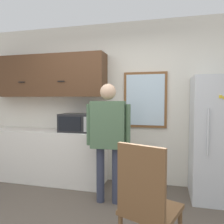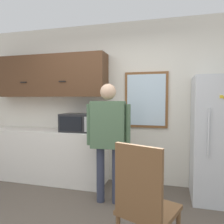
% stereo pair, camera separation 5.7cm
% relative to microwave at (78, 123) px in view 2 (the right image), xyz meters
% --- Properties ---
extents(back_wall, '(6.00, 0.06, 2.70)m').
position_rel_microwave_xyz_m(back_wall, '(0.52, 0.33, 0.32)').
color(back_wall, silver).
rests_on(back_wall, ground_plane).
extents(counter, '(2.12, 0.56, 0.88)m').
position_rel_microwave_xyz_m(counter, '(-0.62, 0.02, -0.59)').
color(counter, silver).
rests_on(counter, ground_plane).
extents(upper_cabinets, '(2.12, 0.37, 0.72)m').
position_rel_microwave_xyz_m(upper_cabinets, '(-0.62, 0.12, 0.79)').
color(upper_cabinets, '#51331E').
extents(microwave, '(0.54, 0.38, 0.30)m').
position_rel_microwave_xyz_m(microwave, '(0.00, 0.00, 0.00)').
color(microwave, '#232326').
rests_on(microwave, counter).
extents(person, '(0.60, 0.25, 1.63)m').
position_rel_microwave_xyz_m(person, '(0.67, -0.51, -0.04)').
color(person, '#33384C').
rests_on(person, ground_plane).
extents(refrigerator, '(0.74, 0.69, 1.74)m').
position_rel_microwave_xyz_m(refrigerator, '(2.16, -0.04, -0.16)').
color(refrigerator, silver).
rests_on(refrigerator, ground_plane).
extents(chair, '(0.59, 0.59, 1.06)m').
position_rel_microwave_xyz_m(chair, '(1.28, -1.51, -0.46)').
color(chair, brown).
rests_on(chair, ground_plane).
extents(window, '(0.70, 0.05, 0.91)m').
position_rel_microwave_xyz_m(window, '(1.09, 0.28, 0.38)').
color(window, brown).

